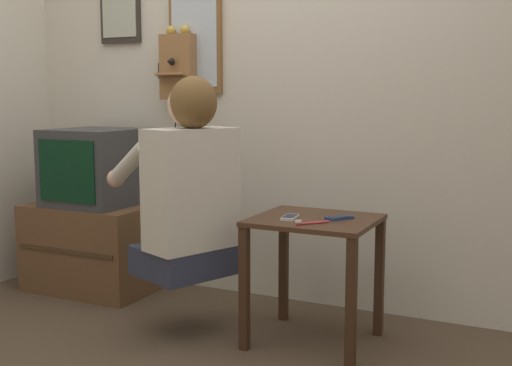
{
  "coord_description": "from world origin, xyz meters",
  "views": [
    {
      "loc": [
        1.46,
        -2.19,
        1.14
      ],
      "look_at": [
        0.17,
        0.46,
        0.74
      ],
      "focal_mm": 45.0,
      "sensor_mm": 36.0,
      "label": 1
    }
  ],
  "objects_px": {
    "framed_picture": "(120,2)",
    "cell_phone_held": "(290,217)",
    "person": "(188,185)",
    "television": "(96,167)",
    "wall_phone_antique": "(179,66)",
    "toothbrush": "(310,223)",
    "wall_mirror": "(195,34)",
    "cell_phone_spare": "(339,218)"
  },
  "relations": [
    {
      "from": "framed_picture",
      "to": "cell_phone_held",
      "type": "relative_size",
      "value": 3.68
    },
    {
      "from": "person",
      "to": "television",
      "type": "xyz_separation_m",
      "value": [
        -0.87,
        0.39,
        0.01
      ]
    },
    {
      "from": "wall_phone_antique",
      "to": "toothbrush",
      "type": "xyz_separation_m",
      "value": [
        1.05,
        -0.62,
        -0.71
      ]
    },
    {
      "from": "wall_phone_antique",
      "to": "wall_mirror",
      "type": "height_order",
      "value": "wall_mirror"
    },
    {
      "from": "wall_phone_antique",
      "to": "cell_phone_spare",
      "type": "xyz_separation_m",
      "value": [
        1.13,
        -0.45,
        -0.71
      ]
    },
    {
      "from": "wall_phone_antique",
      "to": "wall_mirror",
      "type": "distance_m",
      "value": 0.21
    },
    {
      "from": "wall_mirror",
      "to": "toothbrush",
      "type": "bearing_deg",
      "value": -34.42
    },
    {
      "from": "framed_picture",
      "to": "person",
      "type": "bearing_deg",
      "value": -37.62
    },
    {
      "from": "framed_picture",
      "to": "cell_phone_held",
      "type": "xyz_separation_m",
      "value": [
        1.37,
        -0.58,
        -1.1
      ]
    },
    {
      "from": "toothbrush",
      "to": "cell_phone_held",
      "type": "bearing_deg",
      "value": 9.38
    },
    {
      "from": "cell_phone_held",
      "to": "television",
      "type": "bearing_deg",
      "value": 159.19
    },
    {
      "from": "wall_phone_antique",
      "to": "toothbrush",
      "type": "distance_m",
      "value": 1.42
    },
    {
      "from": "wall_mirror",
      "to": "cell_phone_spare",
      "type": "xyz_separation_m",
      "value": [
        1.04,
        -0.49,
        -0.9
      ]
    },
    {
      "from": "wall_mirror",
      "to": "cell_phone_spare",
      "type": "bearing_deg",
      "value": -25.28
    },
    {
      "from": "television",
      "to": "wall_phone_antique",
      "type": "relative_size",
      "value": 0.62
    },
    {
      "from": "wall_phone_antique",
      "to": "framed_picture",
      "type": "xyz_separation_m",
      "value": [
        -0.44,
        0.04,
        0.39
      ]
    },
    {
      "from": "person",
      "to": "television",
      "type": "relative_size",
      "value": 1.92
    },
    {
      "from": "wall_phone_antique",
      "to": "cell_phone_spare",
      "type": "relative_size",
      "value": 5.81
    },
    {
      "from": "cell_phone_held",
      "to": "cell_phone_spare",
      "type": "bearing_deg",
      "value": 14.05
    },
    {
      "from": "television",
      "to": "wall_phone_antique",
      "type": "bearing_deg",
      "value": 30.64
    },
    {
      "from": "person",
      "to": "toothbrush",
      "type": "bearing_deg",
      "value": -65.33
    },
    {
      "from": "framed_picture",
      "to": "cell_phone_spare",
      "type": "xyz_separation_m",
      "value": [
        1.57,
        -0.5,
        -1.1
      ]
    },
    {
      "from": "toothbrush",
      "to": "wall_mirror",
      "type": "bearing_deg",
      "value": 8.06
    },
    {
      "from": "television",
      "to": "cell_phone_held",
      "type": "xyz_separation_m",
      "value": [
        1.35,
        -0.29,
        -0.13
      ]
    },
    {
      "from": "wall_phone_antique",
      "to": "cell_phone_held",
      "type": "bearing_deg",
      "value": -30.19
    },
    {
      "from": "wall_mirror",
      "to": "cell_phone_held",
      "type": "distance_m",
      "value": 1.36
    },
    {
      "from": "person",
      "to": "cell_phone_spare",
      "type": "relative_size",
      "value": 6.88
    },
    {
      "from": "television",
      "to": "cell_phone_held",
      "type": "relative_size",
      "value": 3.71
    },
    {
      "from": "television",
      "to": "framed_picture",
      "type": "bearing_deg",
      "value": 93.55
    },
    {
      "from": "wall_phone_antique",
      "to": "cell_phone_spare",
      "type": "distance_m",
      "value": 1.41
    },
    {
      "from": "cell_phone_spare",
      "to": "framed_picture",
      "type": "bearing_deg",
      "value": -164.78
    },
    {
      "from": "wall_phone_antique",
      "to": "toothbrush",
      "type": "height_order",
      "value": "wall_phone_antique"
    },
    {
      "from": "cell_phone_held",
      "to": "wall_phone_antique",
      "type": "bearing_deg",
      "value": 141.05
    },
    {
      "from": "cell_phone_held",
      "to": "wall_mirror",
      "type": "bearing_deg",
      "value": 136.62
    },
    {
      "from": "person",
      "to": "wall_phone_antique",
      "type": "relative_size",
      "value": 1.18
    },
    {
      "from": "television",
      "to": "wall_mirror",
      "type": "xyz_separation_m",
      "value": [
        0.51,
        0.29,
        0.76
      ]
    },
    {
      "from": "person",
      "to": "wall_phone_antique",
      "type": "xyz_separation_m",
      "value": [
        -0.45,
        0.64,
        0.58
      ]
    },
    {
      "from": "person",
      "to": "cell_phone_spare",
      "type": "height_order",
      "value": "person"
    },
    {
      "from": "framed_picture",
      "to": "wall_mirror",
      "type": "relative_size",
      "value": 0.73
    },
    {
      "from": "framed_picture",
      "to": "cell_phone_held",
      "type": "height_order",
      "value": "framed_picture"
    },
    {
      "from": "wall_mirror",
      "to": "television",
      "type": "bearing_deg",
      "value": -150.25
    },
    {
      "from": "television",
      "to": "framed_picture",
      "type": "height_order",
      "value": "framed_picture"
    }
  ]
}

